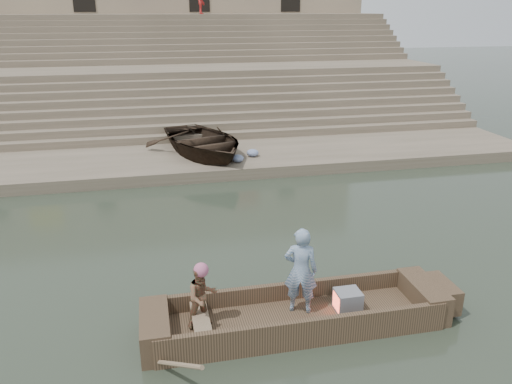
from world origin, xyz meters
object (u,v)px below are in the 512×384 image
object	(u,v)px
rowing_man	(202,296)
television	(347,301)
beached_rowboat	(203,141)
pedestrian	(201,0)
standing_man	(301,271)
main_rowboat	(296,321)

from	to	relation	value
rowing_man	television	size ratio (longest dim) A/B	2.54
rowing_man	beached_rowboat	world-z (taller)	beached_rowboat
beached_rowboat	pedestrian	world-z (taller)	pedestrian
television	beached_rowboat	world-z (taller)	beached_rowboat
standing_man	rowing_man	world-z (taller)	standing_man
main_rowboat	pedestrian	xyz separation A→B (m)	(1.16, 24.03, 5.85)
beached_rowboat	pedestrian	size ratio (longest dim) A/B	3.15
standing_man	beached_rowboat	size ratio (longest dim) A/B	0.35
beached_rowboat	rowing_man	bearing A→B (deg)	-114.19
beached_rowboat	standing_man	bearing A→B (deg)	-104.24
beached_rowboat	pedestrian	bearing A→B (deg)	65.48
main_rowboat	television	xyz separation A→B (m)	(0.98, -0.00, 0.31)
television	pedestrian	size ratio (longest dim) A/B	0.30
standing_man	pedestrian	bearing A→B (deg)	-72.38
rowing_man	television	xyz separation A→B (m)	(2.68, -0.10, -0.39)
beached_rowboat	main_rowboat	bearing A→B (deg)	-104.93
standing_man	beached_rowboat	bearing A→B (deg)	-66.56
main_rowboat	standing_man	xyz separation A→B (m)	(0.12, 0.18, 0.95)
standing_man	television	xyz separation A→B (m)	(0.87, -0.18, -0.64)
television	beached_rowboat	xyz separation A→B (m)	(-1.47, 10.56, 0.48)
standing_man	rowing_man	size ratio (longest dim) A/B	1.43
main_rowboat	beached_rowboat	xyz separation A→B (m)	(-0.49, 10.56, 0.79)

